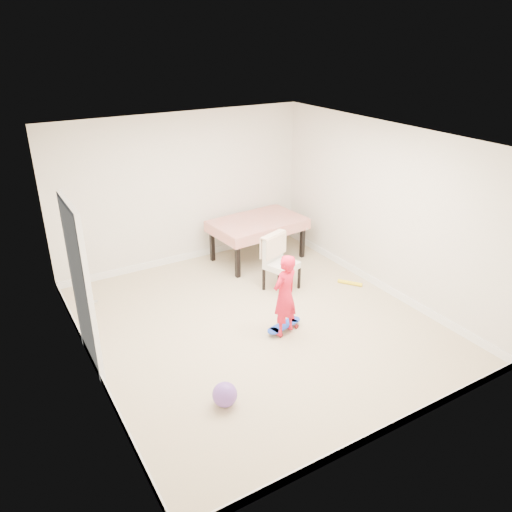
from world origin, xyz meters
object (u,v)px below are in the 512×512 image
dining_chair (282,263)px  balloon (225,394)px  child (285,297)px  skateboard (284,327)px  dining_table (258,239)px

dining_chair → balloon: size_ratio=3.24×
dining_chair → child: bearing=-141.2°
skateboard → balloon: balloon is taller
dining_table → balloon: size_ratio=5.69×
dining_chair → balloon: dining_chair is taller
skateboard → dining_table: bearing=55.2°
dining_table → balloon: bearing=-131.0°
dining_chair → balloon: (-2.02, -1.94, -0.31)m
skateboard → child: bearing=-137.4°
dining_table → child: child is taller
dining_chair → child: (-0.68, -1.10, 0.12)m
child → balloon: 1.64m
dining_chair → dining_table: bearing=57.9°
skateboard → child: 0.54m
dining_table → child: size_ratio=1.39×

